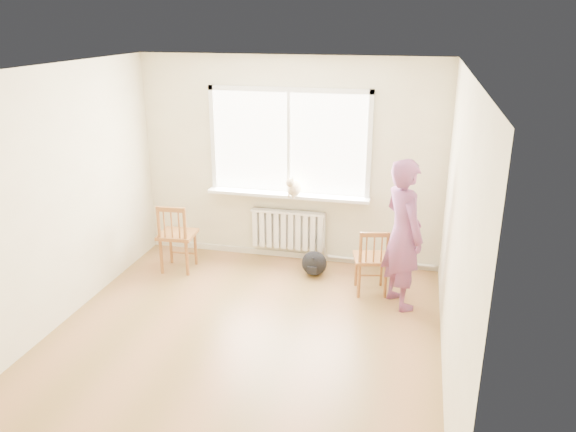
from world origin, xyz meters
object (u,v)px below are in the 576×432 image
Objects in this scene: backpack at (314,263)px; chair_left at (176,237)px; person at (403,234)px; cat at (294,187)px; chair_right at (372,261)px.

chair_left is at bearing -171.29° from backpack.
person is (2.85, -0.26, 0.40)m from chair_left.
chair_left is 2.15× the size of cat.
cat is 1.01m from backpack.
chair_right is at bearing -19.93° from cat.
cat reaches higher than backpack.
person reaches higher than backpack.
cat reaches higher than chair_left.
person is 1.66m from cat.
chair_right is 0.48× the size of person.
person is (0.34, -0.19, 0.44)m from chair_right.
backpack is at bearing -37.27° from chair_right.
cat is 1.31× the size of backpack.
cat is (1.42, 0.57, 0.61)m from chair_left.
chair_right is 2.55× the size of backpack.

